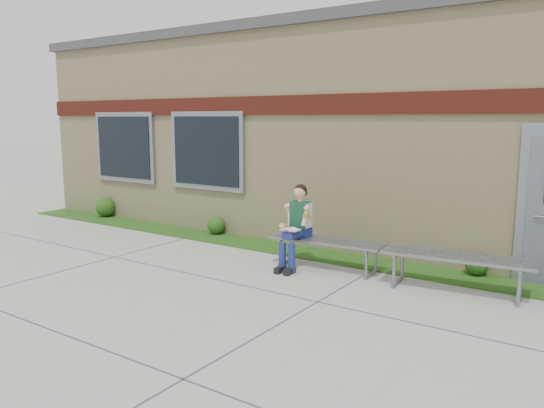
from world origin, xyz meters
The scene contains 9 objects.
ground centered at (0.00, 0.00, 0.00)m, with size 80.00×80.00×0.00m, color #9E9E99.
grass_strip centered at (0.00, 2.60, 0.01)m, with size 16.00×0.80×0.02m, color #234A13.
school_building centered at (0.00, 5.99, 2.10)m, with size 16.20×6.22×4.20m.
bench_left centered at (0.37, 1.92, 0.37)m, with size 1.86×0.62×0.47m.
bench_right centered at (2.37, 1.92, 0.40)m, with size 2.05×0.76×0.52m.
girl centered at (-0.08, 1.73, 0.71)m, with size 0.47×0.77×1.33m.
shrub_west centered at (-6.17, 2.85, 0.25)m, with size 0.46×0.46×0.46m, color #234A13.
shrub_mid centered at (-2.70, 2.85, 0.20)m, with size 0.36×0.36×0.36m, color #234A13.
shrub_east centered at (2.42, 2.85, 0.19)m, with size 0.34×0.34×0.34m, color #234A13.
Camera 1 is at (4.22, -5.29, 2.36)m, focal length 35.00 mm.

